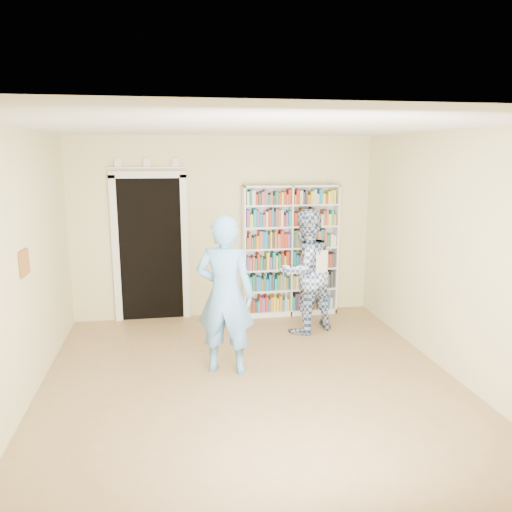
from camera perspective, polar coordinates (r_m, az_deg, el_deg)
The scene contains 11 objects.
floor at distance 5.52m, azimuth -0.40°, elevation -14.67°, with size 5.00×5.00×0.00m, color olive.
ceiling at distance 4.95m, azimuth -0.45°, elevation 14.56°, with size 5.00×5.00×0.00m, color white.
wall_back at distance 7.51m, azimuth -3.59°, elevation 3.23°, with size 4.50×4.50×0.00m, color beige.
wall_left at distance 5.20m, azimuth -25.68°, elevation -1.71°, with size 5.00×5.00×0.00m, color beige.
wall_right at distance 5.87m, azimuth 21.79°, elevation 0.02°, with size 5.00×5.00×0.00m, color beige.
bookshelf at distance 7.58m, azimuth 3.94°, elevation 0.65°, with size 1.44×0.27×1.99m.
doorway at distance 7.47m, azimuth -11.97°, elevation 1.63°, with size 1.10×0.08×2.43m.
wall_art at distance 5.38m, azimuth -24.96°, elevation -0.70°, with size 0.03×0.25×0.25m, color brown.
man_blue at distance 5.57m, azimuth -3.56°, elevation -4.49°, with size 0.66×0.43×1.80m, color #629BDA.
man_plaid at distance 6.88m, azimuth 5.63°, elevation -1.76°, with size 0.83×0.65×1.72m, color navy.
paper_sheet at distance 6.68m, azimuth 7.54°, elevation -0.68°, with size 0.22×0.01×0.31m, color white.
Camera 1 is at (-0.82, -4.88, 2.45)m, focal length 35.00 mm.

